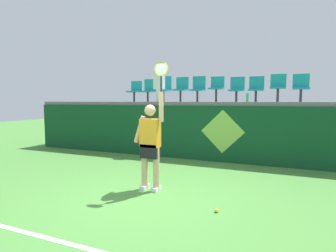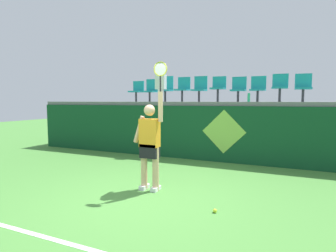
{
  "view_description": "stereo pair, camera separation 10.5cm",
  "coord_description": "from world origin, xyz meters",
  "px_view_note": "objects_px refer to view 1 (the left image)",
  "views": [
    {
      "loc": [
        2.31,
        -4.28,
        1.79
      ],
      "look_at": [
        -0.06,
        1.28,
        1.23
      ],
      "focal_mm": 29.18,
      "sensor_mm": 36.0,
      "label": 1
    },
    {
      "loc": [
        2.41,
        -4.24,
        1.79
      ],
      "look_at": [
        -0.06,
        1.28,
        1.23
      ],
      "focal_mm": 29.18,
      "sensor_mm": 36.0,
      "label": 2
    }
  ],
  "objects_px": {
    "stadium_chair_9": "(301,86)",
    "stadium_chair_7": "(256,88)",
    "stadium_chair_3": "(181,88)",
    "tennis_ball": "(217,210)",
    "stadium_chair_6": "(237,88)",
    "stadium_chair_5": "(217,87)",
    "tennis_player": "(151,142)",
    "spectator_0": "(159,85)",
    "stadium_chair_4": "(198,88)",
    "water_bottle": "(247,97)",
    "stadium_chair_8": "(278,86)",
    "stadium_chair_1": "(149,89)",
    "stadium_chair_2": "(164,88)",
    "stadium_chair_0": "(135,90)"
  },
  "relations": [
    {
      "from": "stadium_chair_4",
      "to": "stadium_chair_7",
      "type": "bearing_deg",
      "value": -0.13
    },
    {
      "from": "stadium_chair_0",
      "to": "stadium_chair_4",
      "type": "bearing_deg",
      "value": 0.19
    },
    {
      "from": "stadium_chair_0",
      "to": "stadium_chair_1",
      "type": "bearing_deg",
      "value": 0.68
    },
    {
      "from": "tennis_player",
      "to": "stadium_chair_8",
      "type": "height_order",
      "value": "stadium_chair_8"
    },
    {
      "from": "stadium_chair_3",
      "to": "stadium_chair_5",
      "type": "relative_size",
      "value": 1.03
    },
    {
      "from": "water_bottle",
      "to": "stadium_chair_3",
      "type": "bearing_deg",
      "value": 163.88
    },
    {
      "from": "water_bottle",
      "to": "spectator_0",
      "type": "distance_m",
      "value": 2.92
    },
    {
      "from": "stadium_chair_0",
      "to": "tennis_ball",
      "type": "bearing_deg",
      "value": -47.87
    },
    {
      "from": "tennis_ball",
      "to": "stadium_chair_4",
      "type": "bearing_deg",
      "value": 110.57
    },
    {
      "from": "stadium_chair_5",
      "to": "tennis_player",
      "type": "bearing_deg",
      "value": -95.93
    },
    {
      "from": "tennis_player",
      "to": "water_bottle",
      "type": "bearing_deg",
      "value": 66.23
    },
    {
      "from": "stadium_chair_5",
      "to": "stadium_chair_6",
      "type": "distance_m",
      "value": 0.64
    },
    {
      "from": "stadium_chair_0",
      "to": "stadium_chair_6",
      "type": "height_order",
      "value": "stadium_chair_6"
    },
    {
      "from": "stadium_chair_6",
      "to": "spectator_0",
      "type": "distance_m",
      "value": 2.51
    },
    {
      "from": "tennis_player",
      "to": "stadium_chair_8",
      "type": "relative_size",
      "value": 3.08
    },
    {
      "from": "stadium_chair_6",
      "to": "stadium_chair_4",
      "type": "bearing_deg",
      "value": 179.83
    },
    {
      "from": "water_bottle",
      "to": "stadium_chair_8",
      "type": "distance_m",
      "value": 1.08
    },
    {
      "from": "tennis_player",
      "to": "stadium_chair_8",
      "type": "xyz_separation_m",
      "value": [
        2.23,
        3.92,
        1.26
      ]
    },
    {
      "from": "stadium_chair_4",
      "to": "spectator_0",
      "type": "relative_size",
      "value": 0.78
    },
    {
      "from": "stadium_chair_5",
      "to": "stadium_chair_9",
      "type": "xyz_separation_m",
      "value": [
        2.43,
        0.01,
        -0.03
      ]
    },
    {
      "from": "tennis_ball",
      "to": "stadium_chair_4",
      "type": "distance_m",
      "value": 5.29
    },
    {
      "from": "stadium_chair_0",
      "to": "stadium_chair_1",
      "type": "relative_size",
      "value": 0.94
    },
    {
      "from": "tennis_player",
      "to": "stadium_chair_9",
      "type": "bearing_deg",
      "value": 54.1
    },
    {
      "from": "water_bottle",
      "to": "stadium_chair_1",
      "type": "bearing_deg",
      "value": 169.4
    },
    {
      "from": "tennis_ball",
      "to": "stadium_chair_3",
      "type": "xyz_separation_m",
      "value": [
        -2.29,
        4.51,
        2.2
      ]
    },
    {
      "from": "stadium_chair_1",
      "to": "spectator_0",
      "type": "distance_m",
      "value": 0.76
    },
    {
      "from": "tennis_ball",
      "to": "water_bottle",
      "type": "relative_size",
      "value": 0.27
    },
    {
      "from": "stadium_chair_8",
      "to": "stadium_chair_6",
      "type": "bearing_deg",
      "value": 179.89
    },
    {
      "from": "stadium_chair_1",
      "to": "stadium_chair_3",
      "type": "height_order",
      "value": "stadium_chair_3"
    },
    {
      "from": "water_bottle",
      "to": "stadium_chair_7",
      "type": "bearing_deg",
      "value": 74.8
    },
    {
      "from": "stadium_chair_7",
      "to": "water_bottle",
      "type": "bearing_deg",
      "value": -105.2
    },
    {
      "from": "stadium_chair_3",
      "to": "tennis_ball",
      "type": "bearing_deg",
      "value": -63.12
    },
    {
      "from": "stadium_chair_4",
      "to": "stadium_chair_9",
      "type": "distance_m",
      "value": 3.05
    },
    {
      "from": "stadium_chair_9",
      "to": "stadium_chair_3",
      "type": "bearing_deg",
      "value": 179.99
    },
    {
      "from": "stadium_chair_1",
      "to": "stadium_chair_4",
      "type": "height_order",
      "value": "stadium_chair_4"
    },
    {
      "from": "stadium_chair_2",
      "to": "tennis_player",
      "type": "bearing_deg",
      "value": -69.99
    },
    {
      "from": "stadium_chair_9",
      "to": "stadium_chair_7",
      "type": "bearing_deg",
      "value": -179.98
    },
    {
      "from": "stadium_chair_2",
      "to": "stadium_chair_7",
      "type": "distance_m",
      "value": 3.05
    },
    {
      "from": "stadium_chair_9",
      "to": "spectator_0",
      "type": "xyz_separation_m",
      "value": [
        -4.27,
        -0.43,
        0.12
      ]
    },
    {
      "from": "stadium_chair_3",
      "to": "stadium_chair_6",
      "type": "relative_size",
      "value": 1.07
    },
    {
      "from": "tennis_player",
      "to": "stadium_chair_8",
      "type": "distance_m",
      "value": 4.69
    },
    {
      "from": "stadium_chair_7",
      "to": "stadium_chair_9",
      "type": "relative_size",
      "value": 0.97
    },
    {
      "from": "water_bottle",
      "to": "stadium_chair_9",
      "type": "xyz_separation_m",
      "value": [
        1.4,
        0.65,
        0.32
      ]
    },
    {
      "from": "stadium_chair_4",
      "to": "stadium_chair_5",
      "type": "xyz_separation_m",
      "value": [
        0.62,
        -0.01,
        0.01
      ]
    },
    {
      "from": "stadium_chair_7",
      "to": "tennis_player",
      "type": "bearing_deg",
      "value": -112.41
    },
    {
      "from": "stadium_chair_4",
      "to": "stadium_chair_7",
      "type": "relative_size",
      "value": 1.08
    },
    {
      "from": "stadium_chair_4",
      "to": "spectator_0",
      "type": "height_order",
      "value": "spectator_0"
    },
    {
      "from": "stadium_chair_6",
      "to": "stadium_chair_9",
      "type": "distance_m",
      "value": 1.8
    },
    {
      "from": "tennis_ball",
      "to": "stadium_chair_3",
      "type": "bearing_deg",
      "value": 116.88
    },
    {
      "from": "stadium_chair_1",
      "to": "stadium_chair_2",
      "type": "relative_size",
      "value": 0.91
    }
  ]
}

